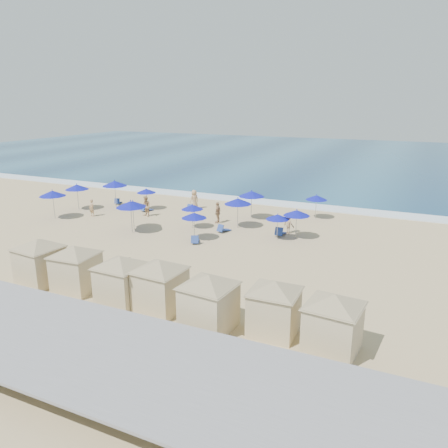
{
  "coord_description": "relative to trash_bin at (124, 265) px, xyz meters",
  "views": [
    {
      "loc": [
        16.15,
        -26.15,
        10.2
      ],
      "look_at": [
        2.64,
        3.0,
        1.04
      ],
      "focal_mm": 35.0,
      "sensor_mm": 36.0,
      "label": 1
    }
  ],
  "objects": [
    {
      "name": "umbrella_10",
      "position": [
        6.67,
        9.95,
        1.41
      ],
      "size": [
        1.8,
        1.8,
        2.05
      ],
      "color": "#A5A8AD",
      "rests_on": "ground"
    },
    {
      "name": "beachgoer_2",
      "position": [
        0.57,
        12.29,
        0.55
      ],
      "size": [
        0.54,
        1.11,
        1.83
      ],
      "primitive_type": "imported",
      "rotation": [
        0.0,
        0.0,
        4.81
      ],
      "color": "tan",
      "rests_on": "ground"
    },
    {
      "name": "beach_chair_0",
      "position": [
        -11.71,
        14.39,
        -0.14
      ],
      "size": [
        0.94,
        1.28,
        0.64
      ],
      "color": "navy",
      "rests_on": "ground"
    },
    {
      "name": "umbrella_1",
      "position": [
        -13.22,
        7.44,
        1.93
      ],
      "size": [
        2.32,
        2.32,
        2.64
      ],
      "color": "#A5A8AD",
      "rests_on": "ground"
    },
    {
      "name": "beach_chair_1",
      "position": [
        -7.35,
        13.04,
        -0.13
      ],
      "size": [
        0.92,
        1.32,
        0.66
      ],
      "color": "navy",
      "rests_on": "ground"
    },
    {
      "name": "seawall",
      "position": [
        0.12,
        -7.65,
        0.29
      ],
      "size": [
        160.0,
        6.1,
        1.22
      ],
      "color": "gray",
      "rests_on": "ground"
    },
    {
      "name": "ocean",
      "position": [
        0.12,
        60.84,
        -0.33
      ],
      "size": [
        160.0,
        80.0,
        0.06
      ],
      "primitive_type": "cube",
      "color": "navy",
      "rests_on": "ground"
    },
    {
      "name": "umbrella_8",
      "position": [
        2.71,
        11.65,
        1.88
      ],
      "size": [
        2.27,
        2.27,
        2.58
      ],
      "color": "#A5A8AD",
      "rests_on": "ground"
    },
    {
      "name": "beach_chair_5",
      "position": [
        6.58,
        11.0,
        -0.1
      ],
      "size": [
        0.66,
        1.4,
        0.76
      ],
      "color": "navy",
      "rests_on": "ground"
    },
    {
      "name": "umbrella_4",
      "position": [
        -7.69,
        13.71,
        1.47
      ],
      "size": [
        1.85,
        1.85,
        2.11
      ],
      "color": "#A5A8AD",
      "rests_on": "ground"
    },
    {
      "name": "beachgoer_0",
      "position": [
        -10.72,
        9.45,
        0.43
      ],
      "size": [
        0.63,
        0.46,
        1.58
      ],
      "primitive_type": "imported",
      "rotation": [
        0.0,
        0.0,
        6.13
      ],
      "color": "tan",
      "rests_on": "ground"
    },
    {
      "name": "cabana_3",
      "position": [
        4.98,
        -3.5,
        1.32
      ],
      "size": [
        4.66,
        4.66,
        2.93
      ],
      "color": "beige",
      "rests_on": "ground"
    },
    {
      "name": "cabana_2",
      "position": [
        2.8,
        -3.75,
        1.28
      ],
      "size": [
        4.56,
        4.56,
        2.86
      ],
      "color": "beige",
      "rests_on": "ground"
    },
    {
      "name": "beach_chair_3",
      "position": [
        1.46,
        6.56,
        -0.13
      ],
      "size": [
        1.02,
        1.35,
        0.68
      ],
      "color": "navy",
      "rests_on": "ground"
    },
    {
      "name": "cabana_1",
      "position": [
        -0.5,
        -3.45,
        1.28
      ],
      "size": [
        4.56,
        4.56,
        2.86
      ],
      "color": "beige",
      "rests_on": "ground"
    },
    {
      "name": "umbrella_9",
      "position": [
        7.87,
        17.24,
        1.54
      ],
      "size": [
        1.93,
        1.93,
        2.2
      ],
      "color": "#A5A8AD",
      "rests_on": "ground"
    },
    {
      "name": "cabana_6",
      "position": [
        13.55,
        -3.68,
        1.27
      ],
      "size": [
        4.53,
        4.53,
        2.86
      ],
      "color": "beige",
      "rests_on": "ground"
    },
    {
      "name": "umbrella_6",
      "position": [
        1.01,
        7.29,
        1.54
      ],
      "size": [
        1.92,
        1.92,
        2.19
      ],
      "color": "#A5A8AD",
      "rests_on": "ground"
    },
    {
      "name": "beach_chair_4",
      "position": [
        2.14,
        10.0,
        -0.12
      ],
      "size": [
        0.89,
        1.35,
        0.69
      ],
      "color": "navy",
      "rests_on": "ground"
    },
    {
      "name": "trash_bin",
      "position": [
        0.0,
        0.0,
        0.0
      ],
      "size": [
        0.95,
        0.95,
        0.72
      ],
      "primitive_type": "cube",
      "rotation": [
        0.0,
        0.0,
        0.4
      ],
      "color": "black",
      "rests_on": "ground"
    },
    {
      "name": "umbrella_0",
      "position": [
        -13.64,
        10.89,
        1.85
      ],
      "size": [
        2.24,
        2.24,
        2.55
      ],
      "color": "#A5A8AD",
      "rests_on": "ground"
    },
    {
      "name": "umbrella_7",
      "position": [
        2.72,
        14.67,
        1.92
      ],
      "size": [
        2.31,
        2.31,
        2.63
      ],
      "color": "#A5A8AD",
      "rests_on": "ground"
    },
    {
      "name": "umbrella_11",
      "position": [
        7.88,
        10.83,
        1.65
      ],
      "size": [
        2.04,
        2.04,
        2.32
      ],
      "color": "#A5A8AD",
      "rests_on": "ground"
    },
    {
      "name": "surf_line",
      "position": [
        0.12,
        21.34,
        -0.32
      ],
      "size": [
        160.0,
        2.5,
        0.08
      ],
      "primitive_type": "cube",
      "color": "white",
      "rests_on": "ground"
    },
    {
      "name": "umbrella_2",
      "position": [
        -10.98,
        13.18,
        2.01
      ],
      "size": [
        2.4,
        2.4,
        2.74
      ],
      "color": "#A5A8AD",
      "rests_on": "ground"
    },
    {
      "name": "beach_chair_2",
      "position": [
        -3.55,
        15.08,
        -0.12
      ],
      "size": [
        0.69,
        1.31,
        0.69
      ],
      "color": "navy",
      "rests_on": "ground"
    },
    {
      "name": "cabana_4",
      "position": [
        8.01,
        -4.14,
        1.32
      ],
      "size": [
        4.66,
        4.66,
        2.94
      ],
      "color": "beige",
      "rests_on": "ground"
    },
    {
      "name": "beachgoer_3",
      "position": [
        6.99,
        11.94,
        0.42
      ],
      "size": [
        1.16,
        0.96,
        1.56
      ],
      "primitive_type": "imported",
      "rotation": [
        0.0,
        0.0,
        2.69
      ],
      "color": "tan",
      "rests_on": "ground"
    },
    {
      "name": "beachgoer_1",
      "position": [
        -6.22,
        11.47,
        0.58
      ],
      "size": [
        1.1,
        0.99,
        1.88
      ],
      "primitive_type": "imported",
      "rotation": [
        0.0,
        0.0,
        5.92
      ],
      "color": "tan",
      "rests_on": "ground"
    },
    {
      "name": "ground",
      "position": [
        0.12,
        5.84,
        -0.36
      ],
      "size": [
        160.0,
        160.0,
        0.0
      ],
      "primitive_type": "plane",
      "color": "tan",
      "rests_on": "ground"
    },
    {
      "name": "cabana_5",
      "position": [
        10.85,
        -3.27,
        1.24
      ],
      "size": [
        4.45,
        4.45,
        2.79
      ],
      "color": "beige",
      "rests_on": "ground"
    },
    {
      "name": "cabana_0",
      "position": [
        -3.08,
        -3.56,
        1.32
      ],
      "size": [
        4.67,
        4.67,
        2.94
      ],
      "color": "beige",
      "rests_on": "ground"
    },
    {
      "name": "beachgoer_4",
      "position": [
        -3.63,
        15.82,
        0.57
      ],
      "size": [
        0.94,
        1.08,
        1.87
      ],
      "primitive_type": "imported",
      "rotation": [
        0.0,
        0.0,
        4.25
      ],
      "color": "tan",
      "rests_on": "ground"
    },
    {
      "name": "umbrella_12",
      "position": [
        -4.73,
        7.55,
        1.79
      ],
      "size": [
        2.18,
        2.18,
        2.49
      ],
      "color": "#A5A8AD",
      "rests_on": "ground"
    },
    {
      "name": "umbrella_3",
      "position": [
        -4.38,
        6.82,
        1.95
      ],
      "size": [
        2.35,
        2.35,
        2.67
      ],
      "color": "#A5A8AD",
      "rests_on": "ground"
    },
    {
      "name": "umbrella_5",
      "position": [
        -0.6,
        9.94,
        1.43
      ],
      "size": [
        1.81,
        1.81,
        2.06
      ],
      "color": "#A5A8AD",
      "rests_on": "ground"
    }
  ]
}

